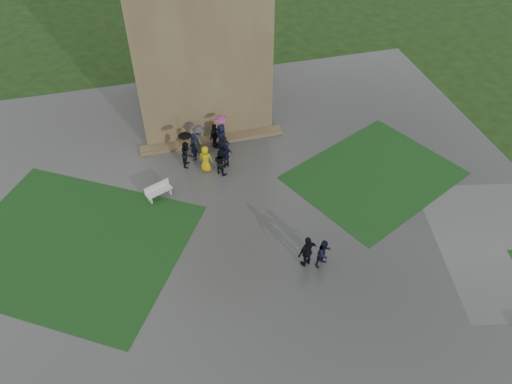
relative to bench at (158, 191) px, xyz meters
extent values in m
plane|color=black|center=(3.83, -6.40, -0.47)|extent=(120.00, 120.00, 0.00)
cube|color=#383836|center=(3.83, -4.40, -0.46)|extent=(34.00, 34.00, 0.02)
cube|color=#123413|center=(-4.67, -2.40, -0.44)|extent=(14.10, 13.46, 0.01)
cube|color=#123413|center=(12.33, -1.40, -0.44)|extent=(11.12, 10.15, 0.01)
cube|color=brown|center=(3.83, 4.20, -0.34)|extent=(9.00, 0.80, 0.22)
cube|color=beige|center=(0.03, -0.06, -0.01)|extent=(1.55, 1.00, 0.06)
cube|color=beige|center=(-0.52, -0.30, -0.24)|extent=(0.23, 0.40, 0.42)
cube|color=beige|center=(0.58, 0.17, -0.24)|extent=(0.23, 0.40, 0.42)
cube|color=beige|center=(-0.06, 0.14, 0.22)|extent=(1.39, 0.64, 0.40)
imported|color=black|center=(4.31, 2.44, 0.31)|extent=(0.56, 0.37, 1.52)
imported|color=black|center=(4.29, 3.38, 0.43)|extent=(0.85, 1.01, 1.76)
imported|color=black|center=(3.90, 3.67, 0.38)|extent=(1.04, 1.09, 1.65)
imported|color=#39393E|center=(2.91, 3.35, 0.52)|extent=(0.87, 1.35, 1.94)
imported|color=black|center=(2.46, 2.82, 0.45)|extent=(0.55, 0.73, 1.80)
imported|color=black|center=(1.98, 2.32, 0.39)|extent=(0.68, 0.91, 1.67)
imported|color=#C29F0B|center=(2.96, 1.58, 0.40)|extent=(1.00, 0.90, 1.70)
imported|color=black|center=(3.74, 1.12, 0.39)|extent=(0.87, 0.92, 1.66)
imported|color=black|center=(4.17, 1.61, 0.33)|extent=(1.05, 0.89, 1.55)
imported|color=#EB60C1|center=(4.29, 3.38, 1.61)|extent=(0.71, 0.71, 0.62)
imported|color=#573797|center=(2.46, 2.82, 1.65)|extent=(1.04, 1.04, 0.96)
imported|color=black|center=(1.98, 2.32, 1.57)|extent=(0.75, 0.75, 0.66)
imported|color=black|center=(7.13, -6.79, 0.36)|extent=(0.90, 0.73, 1.62)
imported|color=black|center=(6.35, -6.59, 0.49)|extent=(1.24, 0.97, 1.87)
camera|label=1|loc=(0.08, -20.79, 18.69)|focal=35.00mm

